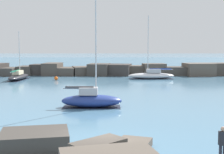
{
  "coord_description": "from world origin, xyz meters",
  "views": [
    {
      "loc": [
        0.59,
        -15.03,
        5.12
      ],
      "look_at": [
        0.52,
        27.45,
        1.21
      ],
      "focal_mm": 50.0,
      "sensor_mm": 36.0,
      "label": 1
    }
  ],
  "objects_px": {
    "person_on_rocks": "(223,143)",
    "sailboat_moored_0": "(152,75)",
    "sailboat_moored_3": "(92,100)",
    "sailboat_moored_1": "(19,76)",
    "mooring_buoy_orange_near": "(57,78)"
  },
  "relations": [
    {
      "from": "mooring_buoy_orange_near",
      "to": "person_on_rocks",
      "type": "relative_size",
      "value": 0.49
    },
    {
      "from": "sailboat_moored_3",
      "to": "person_on_rocks",
      "type": "bearing_deg",
      "value": -62.98
    },
    {
      "from": "mooring_buoy_orange_near",
      "to": "person_on_rocks",
      "type": "bearing_deg",
      "value": -68.99
    },
    {
      "from": "sailboat_moored_0",
      "to": "mooring_buoy_orange_near",
      "type": "height_order",
      "value": "sailboat_moored_0"
    },
    {
      "from": "person_on_rocks",
      "to": "sailboat_moored_1",
      "type": "bearing_deg",
      "value": 118.61
    },
    {
      "from": "sailboat_moored_3",
      "to": "mooring_buoy_orange_near",
      "type": "bearing_deg",
      "value": 107.33
    },
    {
      "from": "sailboat_moored_1",
      "to": "person_on_rocks",
      "type": "bearing_deg",
      "value": -61.39
    },
    {
      "from": "sailboat_moored_0",
      "to": "person_on_rocks",
      "type": "distance_m",
      "value": 38.72
    },
    {
      "from": "mooring_buoy_orange_near",
      "to": "sailboat_moored_0",
      "type": "bearing_deg",
      "value": 8.17
    },
    {
      "from": "sailboat_moored_3",
      "to": "sailboat_moored_1",
      "type": "bearing_deg",
      "value": 119.49
    },
    {
      "from": "sailboat_moored_0",
      "to": "person_on_rocks",
      "type": "height_order",
      "value": "sailboat_moored_0"
    },
    {
      "from": "person_on_rocks",
      "to": "sailboat_moored_0",
      "type": "bearing_deg",
      "value": 87.49
    },
    {
      "from": "mooring_buoy_orange_near",
      "to": "person_on_rocks",
      "type": "xyz_separation_m",
      "value": [
        13.99,
        -36.43,
        0.61
      ]
    },
    {
      "from": "sailboat_moored_0",
      "to": "person_on_rocks",
      "type": "xyz_separation_m",
      "value": [
        -1.69,
        -38.68,
        0.3
      ]
    },
    {
      "from": "sailboat_moored_0",
      "to": "sailboat_moored_1",
      "type": "distance_m",
      "value": 21.96
    }
  ]
}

